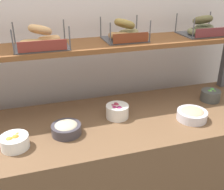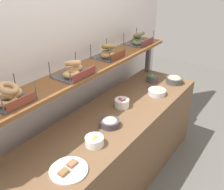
{
  "view_description": "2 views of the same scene",
  "coord_description": "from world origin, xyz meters",
  "views": [
    {
      "loc": [
        -0.33,
        -1.4,
        1.71
      ],
      "look_at": [
        0.11,
        0.05,
        1.0
      ],
      "focal_mm": 43.07,
      "sensor_mm": 36.0,
      "label": 1
    },
    {
      "loc": [
        -1.68,
        -1.16,
        2.13
      ],
      "look_at": [
        -0.0,
        0.04,
        1.04
      ],
      "focal_mm": 40.58,
      "sensor_mm": 36.0,
      "label": 2
    }
  ],
  "objects": [
    {
      "name": "bowl_beet_salad",
      "position": [
        0.14,
        0.03,
        0.9
      ],
      "size": [
        0.14,
        0.14,
        0.09
      ],
      "color": "white",
      "rests_on": "deli_counter"
    },
    {
      "name": "bagel_basket_poppy",
      "position": [
        0.85,
        0.28,
        1.33
      ],
      "size": [
        0.3,
        0.25,
        0.15
      ],
      "color": "#4C4C51",
      "rests_on": "upper_shelf"
    },
    {
      "name": "upper_shelf",
      "position": [
        0.0,
        0.27,
        1.26
      ],
      "size": [
        2.3,
        0.32,
        0.03
      ],
      "primitive_type": "cube",
      "color": "brown",
      "rests_on": "shelf_riser_left"
    },
    {
      "name": "bagel_basket_everything",
      "position": [
        0.27,
        0.29,
        1.33
      ],
      "size": [
        0.27,
        0.26,
        0.15
      ],
      "color": "#4C4C51",
      "rests_on": "upper_shelf"
    },
    {
      "name": "bowl_lox_spread",
      "position": [
        0.58,
        -0.14,
        0.89
      ],
      "size": [
        0.19,
        0.19,
        0.07
      ],
      "color": "silver",
      "rests_on": "deli_counter"
    },
    {
      "name": "deli_counter",
      "position": [
        0.0,
        0.0,
        0.42
      ],
      "size": [
        2.34,
        0.7,
        0.85
      ],
      "primitive_type": "cube",
      "color": "brown",
      "rests_on": "ground_plane"
    },
    {
      "name": "back_wall",
      "position": [
        0.0,
        0.55,
        1.2
      ],
      "size": [
        3.54,
        0.06,
        2.4
      ],
      "primitive_type": "cube",
      "color": "silver",
      "rests_on": "ground_plane"
    },
    {
      "name": "bowl_tuna_salad",
      "position": [
        -0.2,
        -0.07,
        0.89
      ],
      "size": [
        0.17,
        0.17,
        0.07
      ],
      "color": "#3F3B43",
      "rests_on": "deli_counter"
    },
    {
      "name": "bowl_fruit_salad",
      "position": [
        -0.48,
        -0.12,
        0.89
      ],
      "size": [
        0.15,
        0.15,
        0.08
      ],
      "color": "white",
      "rests_on": "deli_counter"
    },
    {
      "name": "bagel_basket_plain",
      "position": [
        -0.27,
        0.25,
        1.33
      ],
      "size": [
        0.32,
        0.25,
        0.15
      ],
      "color": "#4C4C51",
      "rests_on": "upper_shelf"
    },
    {
      "name": "bowl_veggie_mix",
      "position": [
        0.86,
        0.06,
        0.89
      ],
      "size": [
        0.14,
        0.14,
        0.08
      ],
      "color": "#454845",
      "rests_on": "deli_counter"
    }
  ]
}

